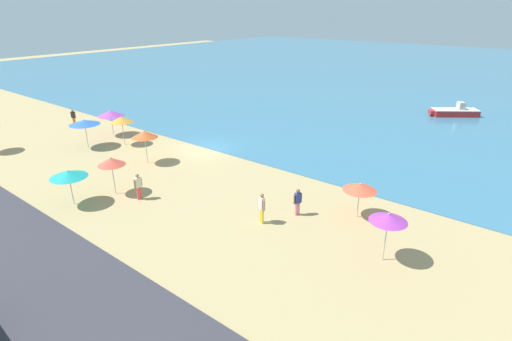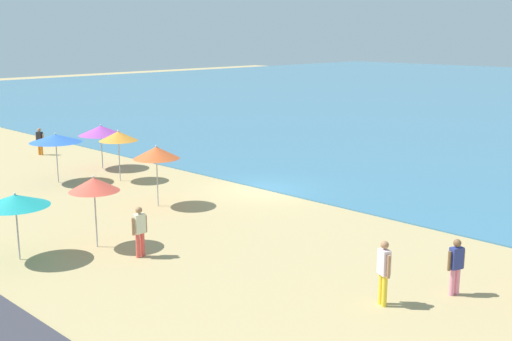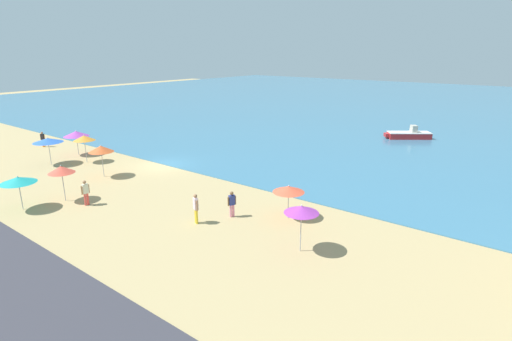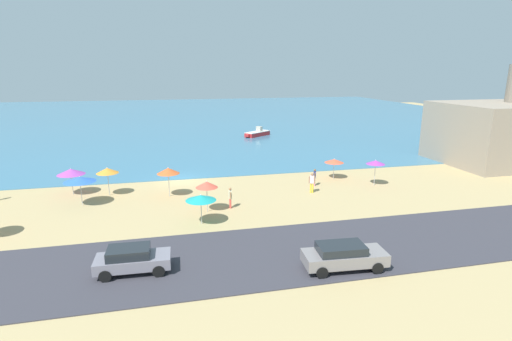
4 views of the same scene
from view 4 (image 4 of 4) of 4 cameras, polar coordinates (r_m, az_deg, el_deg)
name	(u,v)px [view 4 (image 4 of 4)]	position (r m, az deg, el deg)	size (l,w,h in m)	color
ground_plane	(181,180)	(40.56, -10.66, -1.31)	(160.00, 160.00, 0.00)	tan
sea	(169,117)	(94.71, -12.30, 7.47)	(150.00, 110.00, 0.05)	teal
coastal_road	(197,262)	(23.69, -8.49, -12.74)	(80.00, 8.00, 0.06)	#36353D
beach_umbrella_0	(71,172)	(38.27, -24.93, -0.15)	(2.35, 2.35, 2.39)	#B2B2B7
beach_umbrella_2	(168,171)	(34.94, -12.43, -0.04)	(1.94, 1.94, 2.61)	#B2B2B7
beach_umbrella_3	(80,179)	(34.84, -23.88, -1.17)	(2.50, 2.50, 2.45)	#B2B2B7
beach_umbrella_4	(107,171)	(36.77, -20.48, -0.01)	(1.88, 1.88, 2.53)	#B2B2B7
beach_umbrella_6	(201,198)	(28.31, -7.89, -3.88)	(2.16, 2.16, 2.24)	#B2B2B7
beach_umbrella_7	(376,162)	(39.02, 16.72, 1.13)	(1.74, 1.74, 2.51)	#B2B2B7
beach_umbrella_8	(207,185)	(30.63, -7.06, -2.01)	(1.70, 1.70, 2.50)	#B2B2B7
beach_umbrella_9	(334,161)	(40.58, 11.10, 1.36)	(1.91, 1.91, 2.10)	#B2B2B7
bather_0	(312,182)	(35.81, 8.00, -1.59)	(0.52, 0.35, 1.81)	yellow
bather_2	(230,197)	(31.67, -3.70, -3.74)	(0.23, 0.57, 1.69)	#E54E46
bather_3	(315,176)	(38.00, 8.37, -0.85)	(0.34, 0.54, 1.63)	pink
parked_car_0	(344,256)	(22.83, 12.41, -11.78)	(4.66, 2.13, 1.43)	gray
parked_car_1	(132,259)	(22.95, -17.29, -11.99)	(4.01, 1.90, 1.44)	slate
skiff_nearshore	(257,133)	(65.91, 0.19, 5.33)	(4.86, 4.13, 1.50)	red
harbor_fortress	(510,123)	(55.30, 32.49, 5.75)	(13.10, 11.07, 13.79)	gray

